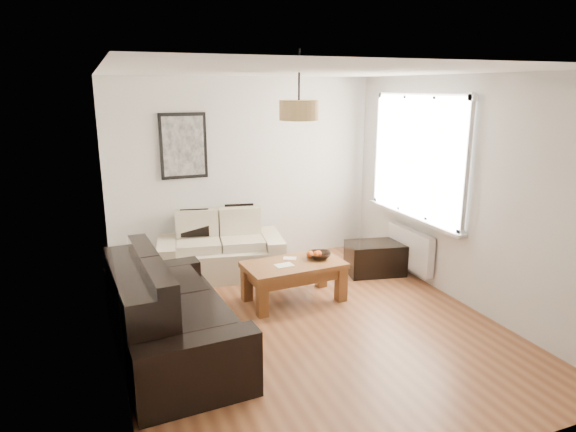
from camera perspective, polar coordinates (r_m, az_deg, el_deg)
name	(u,v)px	position (r m, az deg, el deg)	size (l,w,h in m)	color
floor	(309,324)	(5.49, 2.36, -12.16)	(4.50, 4.50, 0.00)	brown
ceiling	(311,71)	(4.91, 2.69, 16.09)	(3.80, 4.50, 0.00)	white
wall_back	(245,172)	(7.12, -4.92, 5.05)	(3.80, 0.04, 2.60)	silver
wall_front	(462,286)	(3.22, 19.21, -7.53)	(3.80, 0.04, 2.60)	silver
wall_left	(111,224)	(4.63, -19.52, -0.90)	(0.04, 4.50, 2.60)	silver
wall_right	(462,192)	(6.06, 19.18, 2.63)	(0.04, 4.50, 2.60)	silver
window_bay	(419,157)	(6.60, 14.62, 6.53)	(0.14, 1.90, 1.60)	white
radiator	(410,249)	(6.84, 13.70, -3.64)	(0.10, 0.90, 0.52)	white
poster	(183,146)	(6.84, -11.81, 7.80)	(0.62, 0.04, 0.87)	black
pendant_shade	(299,110)	(5.19, 1.25, 11.93)	(0.40, 0.40, 0.20)	tan
loveseat_cream	(220,246)	(6.76, -7.71, -3.37)	(1.63, 0.89, 0.81)	#C4B39E
sofa_leather	(172,309)	(4.89, -13.06, -10.26)	(2.05, 1.00, 0.89)	black
coffee_table	(294,282)	(5.95, 0.67, -7.47)	(1.15, 0.63, 0.47)	brown
ottoman	(375,258)	(6.90, 9.88, -4.74)	(0.75, 0.48, 0.43)	black
cushion_left	(195,223)	(6.80, -10.56, -0.76)	(0.37, 0.12, 0.37)	black
cushion_right	(240,218)	(6.94, -5.52, -0.21)	(0.39, 0.12, 0.39)	black
fruit_bowl	(320,255)	(6.03, 3.62, -4.47)	(0.27, 0.27, 0.07)	black
orange_a	(316,254)	(6.05, 3.22, -4.34)	(0.07, 0.07, 0.07)	#EA5B13
orange_b	(318,254)	(6.07, 3.48, -4.29)	(0.08, 0.08, 0.08)	#F25014
orange_c	(310,254)	(6.04, 2.50, -4.36)	(0.09, 0.09, 0.09)	#ED5C13
papers	(284,265)	(5.78, -0.43, -5.61)	(0.21, 0.14, 0.01)	white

